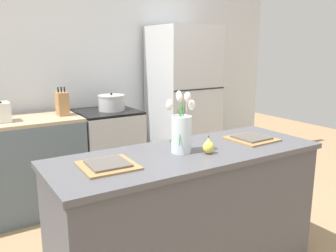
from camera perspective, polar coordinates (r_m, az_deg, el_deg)
back_wall at (r=3.99m, az=-13.62°, el=9.33°), size 5.20×0.08×2.70m
kitchen_island at (r=2.45m, az=3.20°, el=-14.19°), size 1.80×0.66×0.90m
stove_range at (r=3.81m, az=-9.56°, el=-4.32°), size 0.60×0.61×0.91m
refrigerator at (r=4.15m, az=2.41°, el=3.40°), size 0.68×0.67×1.78m
flower_vase at (r=2.23m, az=2.15°, el=-0.70°), size 0.18×0.14×0.39m
pear_figurine at (r=2.24m, az=6.49°, el=-3.28°), size 0.07×0.07×0.12m
plate_setting_left at (r=2.02m, az=-9.59°, el=-6.19°), size 0.31×0.31×0.02m
plate_setting_right at (r=2.63m, az=13.28°, el=-1.96°), size 0.31×0.31×0.02m
cooking_pot at (r=3.68m, az=-9.04°, el=3.71°), size 0.27×0.27×0.18m
knife_block at (r=3.53m, az=-16.61°, el=3.45°), size 0.10×0.14×0.27m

